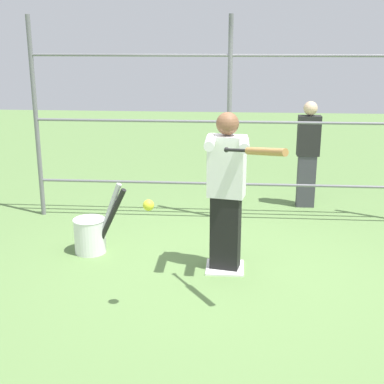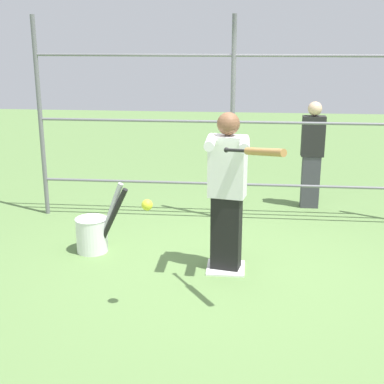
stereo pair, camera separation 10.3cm
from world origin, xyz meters
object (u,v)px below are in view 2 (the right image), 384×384
at_px(batter, 227,188).
at_px(bystander_behind_fence, 312,153).
at_px(baseball_bat_swinging, 259,152).
at_px(softball_in_flight, 147,205).
at_px(bat_bucket, 94,233).

relative_size(batter, bystander_behind_fence, 1.10).
distance_m(baseball_bat_swinging, softball_in_flight, 1.04).
bearing_deg(bystander_behind_fence, bat_bucket, 36.30).
height_order(batter, bat_bucket, batter).
relative_size(baseball_bat_swinging, bat_bucket, 0.83).
distance_m(bat_bucket, bystander_behind_fence, 3.32).
bearing_deg(softball_in_flight, batter, -122.74).
bearing_deg(bat_bucket, softball_in_flight, 123.40).
distance_m(baseball_bat_swinging, bystander_behind_fence, 3.29).
distance_m(softball_in_flight, bat_bucket, 1.79).
relative_size(batter, bat_bucket, 1.96).
xyz_separation_m(batter, baseball_bat_swinging, (-0.29, 0.83, 0.56)).
relative_size(batter, softball_in_flight, 17.43).
bearing_deg(batter, bat_bucket, -12.62).
height_order(batter, softball_in_flight, batter).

